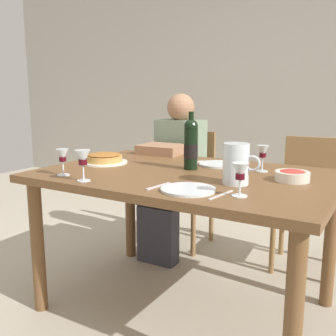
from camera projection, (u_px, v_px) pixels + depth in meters
ground_plane at (185, 306)px, 2.20m from camera, size 8.00×8.00×0.00m
back_wall at (300, 69)px, 4.02m from camera, size 8.00×0.10×2.80m
dining_table at (186, 190)px, 2.07m from camera, size 1.50×1.00×0.76m
wine_bottle at (191, 144)px, 2.12m from camera, size 0.08×0.08×0.31m
water_pitcher at (236, 166)px, 1.79m from camera, size 0.17×0.12×0.19m
baked_tart at (104, 159)px, 2.32m from camera, size 0.27×0.27×0.06m
salad_bowl at (292, 175)px, 1.86m from camera, size 0.16×0.16×0.05m
wine_glass_left_diner at (83, 159)px, 1.84m from camera, size 0.07×0.07×0.15m
wine_glass_right_diner at (62, 157)px, 1.97m from camera, size 0.06×0.06×0.13m
wine_glass_centre at (240, 173)px, 1.57m from camera, size 0.07×0.07×0.14m
wine_glass_spare at (263, 153)px, 2.07m from camera, size 0.06×0.06×0.14m
dinner_plate_left_setting at (218, 164)px, 2.25m from camera, size 0.22×0.22×0.01m
dinner_plate_right_setting at (188, 190)px, 1.68m from camera, size 0.24×0.24×0.01m
fork_left_setting at (195, 163)px, 2.33m from camera, size 0.03×0.16×0.00m
knife_left_setting at (244, 167)px, 2.18m from camera, size 0.02×0.18×0.00m
knife_right_setting at (221, 195)px, 1.60m from camera, size 0.04×0.18×0.00m
spoon_right_setting at (158, 186)px, 1.75m from camera, size 0.03×0.16×0.00m
chair_left at (188, 180)px, 3.08m from camera, size 0.41×0.41×0.87m
diner_left at (173, 170)px, 2.85m from camera, size 0.35×0.51×1.16m
chair_right at (308, 194)px, 2.66m from camera, size 0.43×0.43×0.87m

